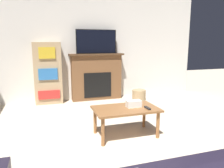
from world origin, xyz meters
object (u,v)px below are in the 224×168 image
at_px(storage_basket, 139,95).
at_px(fireplace, 97,77).
at_px(tv, 96,42).
at_px(bookshelf, 48,73).
at_px(coffee_table, 126,112).

bearing_deg(storage_basket, fireplace, 158.16).
distance_m(tv, storage_basket, 1.65).
xyz_separation_m(fireplace, bookshelf, (-1.14, -0.02, 0.13)).
bearing_deg(storage_basket, coffee_table, -120.07).
bearing_deg(coffee_table, storage_basket, 59.93).
relative_size(coffee_table, bookshelf, 0.68).
relative_size(fireplace, bookshelf, 0.94).
relative_size(tv, bookshelf, 0.69).
height_order(bookshelf, storage_basket, bookshelf).
bearing_deg(bookshelf, fireplace, 1.13).
bearing_deg(tv, fireplace, 90.00).
distance_m(tv, coffee_table, 2.46).
xyz_separation_m(fireplace, tv, (0.00, -0.02, 0.84)).
height_order(tv, coffee_table, tv).
relative_size(coffee_table, storage_basket, 2.90).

